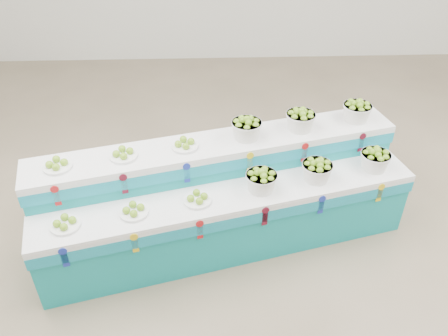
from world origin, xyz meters
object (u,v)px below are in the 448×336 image
at_px(display_stand, 224,198).
at_px(basket_upper_right, 357,111).
at_px(basket_lower_left, 261,180).
at_px(plate_upper_mid, 123,153).

relative_size(display_stand, basket_upper_right, 12.45).
relative_size(basket_lower_left, basket_upper_right, 1.00).
distance_m(display_stand, basket_upper_right, 1.62).
height_order(plate_upper_mid, basket_upper_right, basket_upper_right).
xyz_separation_m(display_stand, basket_upper_right, (1.38, 0.58, 0.62)).
relative_size(plate_upper_mid, basket_upper_right, 0.89).
bearing_deg(display_stand, plate_upper_mid, 165.80).
height_order(display_stand, plate_upper_mid, plate_upper_mid).
bearing_deg(basket_upper_right, basket_lower_left, -144.99).
distance_m(plate_upper_mid, basket_upper_right, 2.36).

